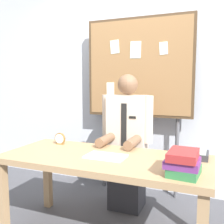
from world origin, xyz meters
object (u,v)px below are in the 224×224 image
open_notebook (106,156)px  desk (104,166)px  desk_clock (60,139)px  paper_tray (192,154)px  book_stack (183,163)px  person (127,147)px  bulletin_board (139,70)px

open_notebook → desk: bearing=142.5°
desk_clock → paper_tray: 1.25m
desk_clock → book_stack: bearing=-18.8°
person → desk_clock: 0.70m
open_notebook → paper_tray: paper_tray is taller
desk → open_notebook: open_notebook is taller
desk → book_stack: book_stack is taller
open_notebook → paper_tray: size_ratio=1.27×
person → open_notebook: bearing=-87.6°
paper_tray → desk_clock: bearing=-179.2°
person → desk_clock: (-0.57, -0.39, 0.12)m
book_stack → paper_tray: bearing=87.5°
desk → book_stack: 0.71m
paper_tray → person: bearing=151.3°
desk_clock → person: bearing=34.5°
book_stack → open_notebook: book_stack is taller
desk → person: bearing=90.0°
desk_clock → open_notebook: bearing=-21.7°
bulletin_board → desk_clock: bearing=-125.4°
person → open_notebook: 0.63m
bulletin_board → paper_tray: bearing=-48.9°
desk → bulletin_board: size_ratio=0.82×
person → paper_tray: (0.68, -0.37, 0.10)m
desk → person: size_ratio=1.21×
desk → person: 0.61m
book_stack → desk_clock: 1.30m
desk → book_stack: size_ratio=6.39×
book_stack → open_notebook: (-0.64, 0.18, -0.08)m
desk → bulletin_board: 1.32m
book_stack → open_notebook: size_ratio=0.82×
book_stack → desk_clock: (-1.23, 0.42, -0.03)m
desk → paper_tray: 0.73m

